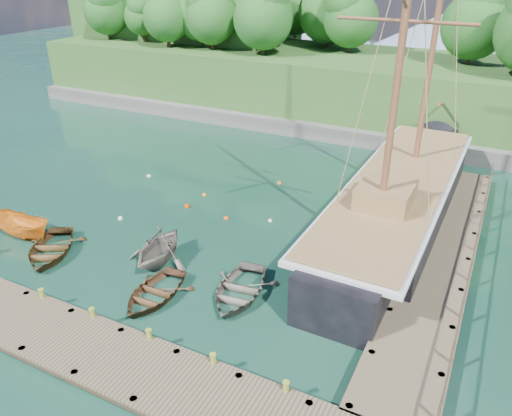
{
  "coord_description": "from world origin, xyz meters",
  "views": [
    {
      "loc": [
        12.84,
        -16.99,
        14.39
      ],
      "look_at": [
        1.83,
        4.74,
        2.0
      ],
      "focal_mm": 35.0,
      "sensor_mm": 36.0,
      "label": 1
    }
  ],
  "objects_px": {
    "schooner": "(397,206)",
    "rowboat_1": "(160,262)",
    "rowboat_2": "(154,298)",
    "rowboat_0": "(51,254)",
    "cabin_boat_white": "(329,286)",
    "rowboat_3": "(239,296)",
    "motorboat_orange": "(25,237)"
  },
  "relations": [
    {
      "from": "cabin_boat_white",
      "to": "rowboat_0",
      "type": "bearing_deg",
      "value": -153.15
    },
    {
      "from": "rowboat_3",
      "to": "rowboat_2",
      "type": "bearing_deg",
      "value": -158.36
    },
    {
      "from": "rowboat_3",
      "to": "cabin_boat_white",
      "type": "bearing_deg",
      "value": 29.47
    },
    {
      "from": "schooner",
      "to": "rowboat_1",
      "type": "bearing_deg",
      "value": -134.91
    },
    {
      "from": "rowboat_3",
      "to": "schooner",
      "type": "height_order",
      "value": "schooner"
    },
    {
      "from": "rowboat_0",
      "to": "motorboat_orange",
      "type": "distance_m",
      "value": 2.8
    },
    {
      "from": "motorboat_orange",
      "to": "rowboat_3",
      "type": "bearing_deg",
      "value": -86.29
    },
    {
      "from": "rowboat_3",
      "to": "motorboat_orange",
      "type": "bearing_deg",
      "value": 175.31
    },
    {
      "from": "rowboat_0",
      "to": "motorboat_orange",
      "type": "xyz_separation_m",
      "value": [
        -2.73,
        0.64,
        0.0
      ]
    },
    {
      "from": "rowboat_1",
      "to": "motorboat_orange",
      "type": "distance_m",
      "value": 8.53
    },
    {
      "from": "rowboat_0",
      "to": "cabin_boat_white",
      "type": "xyz_separation_m",
      "value": [
        14.33,
        4.04,
        0.0
      ]
    },
    {
      "from": "rowboat_1",
      "to": "motorboat_orange",
      "type": "xyz_separation_m",
      "value": [
        -8.41,
        -1.43,
        0.0
      ]
    },
    {
      "from": "cabin_boat_white",
      "to": "schooner",
      "type": "distance_m",
      "value": 7.98
    },
    {
      "from": "rowboat_1",
      "to": "schooner",
      "type": "distance_m",
      "value": 14.04
    },
    {
      "from": "motorboat_orange",
      "to": "cabin_boat_white",
      "type": "relative_size",
      "value": 0.84
    },
    {
      "from": "rowboat_2",
      "to": "cabin_boat_white",
      "type": "xyz_separation_m",
      "value": [
        7.0,
        4.63,
        0.0
      ]
    },
    {
      "from": "cabin_boat_white",
      "to": "schooner",
      "type": "height_order",
      "value": "schooner"
    },
    {
      "from": "rowboat_2",
      "to": "motorboat_orange",
      "type": "distance_m",
      "value": 10.14
    },
    {
      "from": "rowboat_0",
      "to": "motorboat_orange",
      "type": "bearing_deg",
      "value": 137.53
    },
    {
      "from": "rowboat_0",
      "to": "schooner",
      "type": "bearing_deg",
      "value": 7.57
    },
    {
      "from": "rowboat_2",
      "to": "rowboat_0",
      "type": "bearing_deg",
      "value": 173.22
    },
    {
      "from": "rowboat_3",
      "to": "motorboat_orange",
      "type": "distance_m",
      "value": 13.53
    },
    {
      "from": "rowboat_1",
      "to": "rowboat_2",
      "type": "xyz_separation_m",
      "value": [
        1.65,
        -2.65,
        0.0
      ]
    },
    {
      "from": "rowboat_2",
      "to": "schooner",
      "type": "xyz_separation_m",
      "value": [
        8.38,
        12.4,
        1.2
      ]
    },
    {
      "from": "rowboat_2",
      "to": "schooner",
      "type": "distance_m",
      "value": 15.02
    },
    {
      "from": "rowboat_0",
      "to": "rowboat_1",
      "type": "distance_m",
      "value": 6.04
    },
    {
      "from": "rowboat_1",
      "to": "schooner",
      "type": "height_order",
      "value": "schooner"
    },
    {
      "from": "rowboat_0",
      "to": "rowboat_3",
      "type": "relative_size",
      "value": 1.0
    },
    {
      "from": "rowboat_0",
      "to": "cabin_boat_white",
      "type": "distance_m",
      "value": 14.89
    },
    {
      "from": "rowboat_0",
      "to": "rowboat_2",
      "type": "height_order",
      "value": "rowboat_0"
    },
    {
      "from": "motorboat_orange",
      "to": "cabin_boat_white",
      "type": "xyz_separation_m",
      "value": [
        17.06,
        3.41,
        0.0
      ]
    },
    {
      "from": "rowboat_2",
      "to": "rowboat_3",
      "type": "height_order",
      "value": "rowboat_3"
    }
  ]
}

